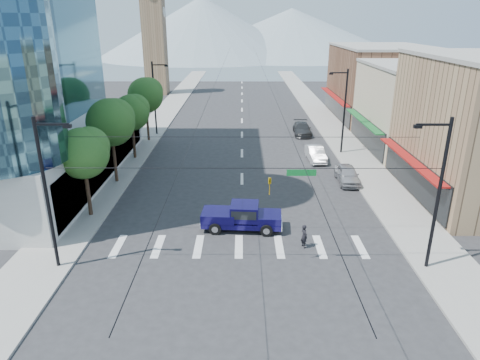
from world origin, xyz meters
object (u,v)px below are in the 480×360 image
at_px(pedestrian, 304,236).
at_px(parked_car_far, 302,129).
at_px(pickup_truck, 241,216).
at_px(parked_car_mid, 316,154).
at_px(parked_car_near, 347,174).

height_order(pedestrian, parked_car_far, pedestrian).
xyz_separation_m(pickup_truck, parked_car_mid, (7.65, 15.50, -0.25)).
distance_m(pedestrian, parked_car_near, 12.84).
distance_m(pickup_truck, parked_car_near, 13.12).
bearing_deg(parked_car_mid, pedestrian, -104.15).
distance_m(pickup_truck, pedestrian, 4.74).
bearing_deg(pedestrian, parked_car_far, -30.41).
bearing_deg(parked_car_far, pickup_truck, -104.56).
xyz_separation_m(pickup_truck, parked_car_far, (7.65, 26.10, -0.24)).
distance_m(pickup_truck, parked_car_far, 27.19).
bearing_deg(parked_car_far, parked_car_near, -82.18).
bearing_deg(parked_car_mid, parked_car_far, 87.28).
xyz_separation_m(parked_car_near, parked_car_mid, (-1.80, 6.39, -0.02)).
distance_m(pickup_truck, parked_car_mid, 17.29).
relative_size(parked_car_near, parked_car_far, 0.86).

